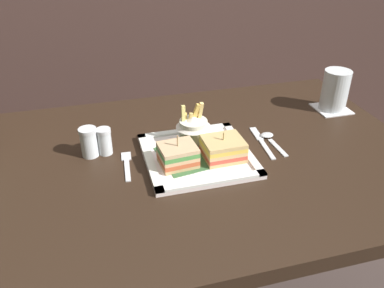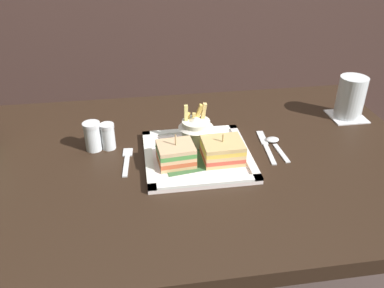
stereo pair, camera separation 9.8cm
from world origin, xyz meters
name	(u,v)px [view 2 (the right image)]	position (x,y,z in m)	size (l,w,h in m)	color
dining_table	(187,211)	(0.00, 0.00, 0.60)	(1.20, 0.78, 0.77)	black
square_plate	(197,156)	(0.03, -0.01, 0.78)	(0.26, 0.26, 0.02)	white
sandwich_half_left	(176,154)	(-0.03, -0.04, 0.81)	(0.09, 0.08, 0.08)	tan
sandwich_half_right	(222,151)	(0.08, -0.04, 0.80)	(0.10, 0.09, 0.07)	tan
fries_cup	(196,127)	(0.03, 0.05, 0.83)	(0.09, 0.09, 0.11)	silver
drink_coaster	(346,116)	(0.50, 0.15, 0.77)	(0.10, 0.10, 0.00)	silver
water_glass	(350,100)	(0.50, 0.15, 0.83)	(0.08, 0.08, 0.12)	silver
fork	(127,160)	(-0.15, 0.01, 0.77)	(0.03, 0.13, 0.00)	silver
knife	(266,145)	(0.21, 0.02, 0.77)	(0.03, 0.17, 0.00)	silver
spoon	(275,143)	(0.24, 0.03, 0.77)	(0.03, 0.12, 0.01)	silver
salt_shaker	(93,138)	(-0.23, 0.07, 0.80)	(0.04, 0.04, 0.08)	silver
pepper_shaker	(108,138)	(-0.19, 0.07, 0.80)	(0.04, 0.04, 0.07)	silver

